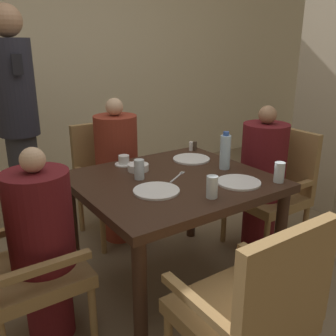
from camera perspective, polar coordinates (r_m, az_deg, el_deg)
name	(u,v)px	position (r m, az deg, el deg)	size (l,w,h in m)	color
ground_plane	(172,282)	(2.57, 0.65, -16.98)	(16.00, 16.00, 0.00)	#7A664C
wall_back	(47,52)	(4.08, -17.92, 16.40)	(8.00, 0.06, 2.80)	beige
dining_table	(173,193)	(2.26, 0.71, -3.85)	(1.10, 0.99, 0.73)	#331E14
chair_left_side	(15,263)	(2.01, -22.28, -13.31)	(0.49, 0.49, 0.89)	olive
diner_in_left_chair	(43,245)	(2.00, -18.54, -11.11)	(0.32, 0.32, 1.04)	#5B1419
chair_far_side	(110,176)	(3.03, -8.87, -1.22)	(0.49, 0.49, 0.89)	olive
diner_in_far_chair	(117,170)	(2.88, -7.74, -0.27)	(0.32, 0.32, 1.12)	maroon
chair_right_side	(274,185)	(2.92, 15.87, -2.52)	(0.49, 0.49, 0.89)	olive
diner_in_right_chair	(262,179)	(2.79, 14.15, -1.63)	(0.32, 0.32, 1.09)	#5B1419
chair_near_corner	(253,309)	(1.64, 12.82, -20.18)	(0.49, 0.49, 0.89)	olive
standing_host	(18,119)	(3.06, -21.84, 6.90)	(0.30, 0.33, 1.76)	#2D2D33
plate_main_left	(191,159)	(2.58, 3.57, 1.39)	(0.25, 0.25, 0.01)	white
plate_main_right	(239,182)	(2.18, 10.71, -2.15)	(0.25, 0.25, 0.01)	white
plate_dessert_center	(156,191)	(2.03, -1.78, -3.48)	(0.25, 0.25, 0.01)	white
teacup_with_saucer	(124,161)	(2.48, -6.73, 1.08)	(0.12, 0.12, 0.06)	white
bowl_small	(138,167)	(2.36, -4.58, 0.11)	(0.13, 0.13, 0.04)	white
water_bottle	(225,152)	(2.39, 8.71, 2.47)	(0.07, 0.07, 0.24)	silver
glass_tall_near	(139,169)	(2.20, -4.42, -0.21)	(0.06, 0.06, 0.12)	silver
glass_tall_mid	(212,187)	(1.94, 6.65, -2.90)	(0.06, 0.06, 0.12)	silver
glass_tall_far	(279,172)	(2.24, 16.60, -0.62)	(0.06, 0.06, 0.12)	silver
salt_shaker	(191,146)	(2.79, 3.50, 3.33)	(0.03, 0.03, 0.07)	white
pepper_shaker	(195,146)	(2.82, 4.13, 3.41)	(0.03, 0.03, 0.06)	#4C3D2D
fork_beside_plate	(178,176)	(2.26, 1.58, -1.20)	(0.18, 0.12, 0.00)	silver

